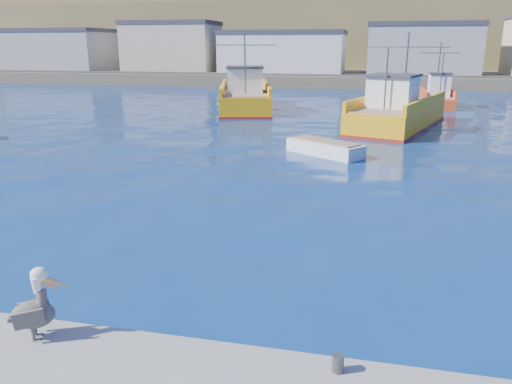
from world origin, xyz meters
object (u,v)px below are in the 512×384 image
at_px(boat_orange, 437,96).
at_px(skiff_mid, 325,149).
at_px(trawler_yellow_b, 397,113).
at_px(trawler_yellow_a, 245,97).
at_px(pelican, 35,309).

height_order(boat_orange, skiff_mid, boat_orange).
relative_size(boat_orange, skiff_mid, 1.62).
bearing_deg(trawler_yellow_b, skiff_mid, -112.10).
bearing_deg(boat_orange, trawler_yellow_b, -106.92).
height_order(trawler_yellow_a, skiff_mid, trawler_yellow_a).
relative_size(trawler_yellow_a, trawler_yellow_b, 1.07).
xyz_separation_m(boat_orange, skiff_mid, (-8.40, -24.22, -0.68)).
distance_m(trawler_yellow_a, pelican, 37.62).
relative_size(trawler_yellow_a, pelican, 9.66).
xyz_separation_m(trawler_yellow_a, trawler_yellow_b, (12.95, -7.63, -0.05)).
xyz_separation_m(trawler_yellow_b, skiff_mid, (-4.12, -10.13, -0.78)).
bearing_deg(trawler_yellow_a, skiff_mid, -63.56).
xyz_separation_m(trawler_yellow_a, skiff_mid, (8.84, -17.77, -0.82)).
xyz_separation_m(skiff_mid, pelican, (-3.49, -19.48, 0.80)).
bearing_deg(pelican, trawler_yellow_b, 75.59).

